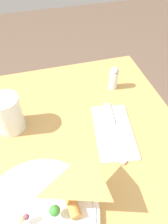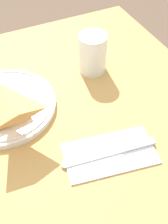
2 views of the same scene
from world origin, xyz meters
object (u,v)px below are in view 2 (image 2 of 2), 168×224
milk_glass (93,55)px  napkin_folded (110,153)px  plate_pizza (4,105)px  butter_knife (115,151)px

milk_glass → napkin_folded: 0.31m
plate_pizza → napkin_folded: bearing=126.7°
plate_pizza → napkin_folded: (-0.18, 0.24, -0.01)m
plate_pizza → napkin_folded: size_ratio=1.22×
napkin_folded → butter_knife: butter_knife is taller
milk_glass → butter_knife: bearing=73.4°
milk_glass → butter_knife: (0.09, 0.29, -0.04)m
plate_pizza → milk_glass: (-0.28, -0.05, 0.04)m
milk_glass → napkin_folded: milk_glass is taller
butter_knife → plate_pizza: bearing=-43.8°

